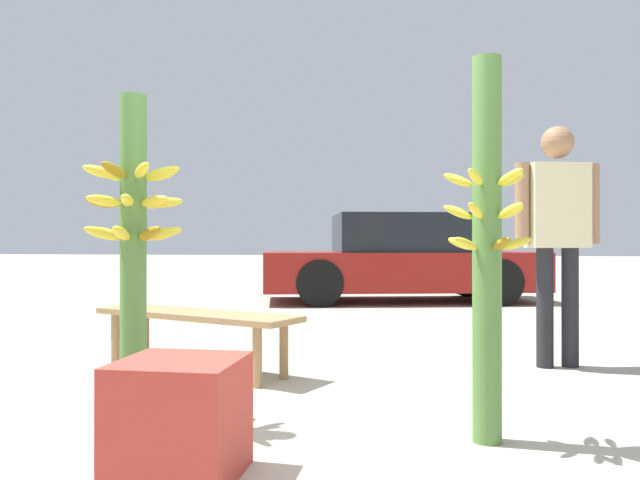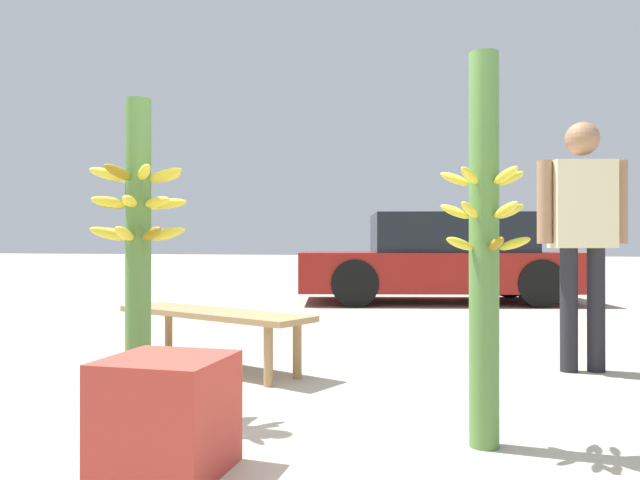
{
  "view_description": "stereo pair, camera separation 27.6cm",
  "coord_description": "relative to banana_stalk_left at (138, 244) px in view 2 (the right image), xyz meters",
  "views": [
    {
      "loc": [
        0.52,
        -2.49,
        0.9
      ],
      "look_at": [
        0.01,
        0.6,
        0.91
      ],
      "focal_mm": 35.0,
      "sensor_mm": 36.0,
      "label": 1
    },
    {
      "loc": [
        0.79,
        -2.44,
        0.9
      ],
      "look_at": [
        0.01,
        0.6,
        0.91
      ],
      "focal_mm": 35.0,
      "sensor_mm": 36.0,
      "label": 2
    }
  ],
  "objects": [
    {
      "name": "parked_car",
      "position": [
        1.13,
        6.75,
        -0.25
      ],
      "size": [
        4.43,
        2.64,
        1.33
      ],
      "rotation": [
        0.0,
        0.0,
        1.8
      ],
      "color": "maroon",
      "rests_on": "ground_plane"
    },
    {
      "name": "banana_stalk_left",
      "position": [
        0.0,
        0.0,
        0.0
      ],
      "size": [
        0.49,
        0.49,
        1.64
      ],
      "color": "#4C7A38",
      "rests_on": "ground_plane"
    },
    {
      "name": "ground_plane",
      "position": [
        0.91,
        -0.42,
        -0.89
      ],
      "size": [
        80.0,
        80.0,
        0.0
      ],
      "primitive_type": "plane",
      "color": "#A89E8C"
    },
    {
      "name": "banana_stalk_center",
      "position": [
        1.71,
        -0.01,
        -0.0
      ],
      "size": [
        0.41,
        0.4,
        1.74
      ],
      "color": "#4C7A38",
      "rests_on": "ground_plane"
    },
    {
      "name": "produce_crate",
      "position": [
        0.51,
        -0.64,
        -0.67
      ],
      "size": [
        0.45,
        0.45,
        0.45
      ],
      "color": "#B2382D",
      "rests_on": "ground_plane"
    },
    {
      "name": "market_bench",
      "position": [
        -0.14,
        1.23,
        -0.53
      ],
      "size": [
        1.62,
        0.98,
        0.42
      ],
      "rotation": [
        0.0,
        0.0,
        -0.39
      ],
      "color": "#99754C",
      "rests_on": "ground_plane"
    },
    {
      "name": "vendor_person",
      "position": [
        2.39,
        1.82,
        0.15
      ],
      "size": [
        0.64,
        0.3,
        1.74
      ],
      "rotation": [
        0.0,
        0.0,
        -2.87
      ],
      "color": "black",
      "rests_on": "ground_plane"
    }
  ]
}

